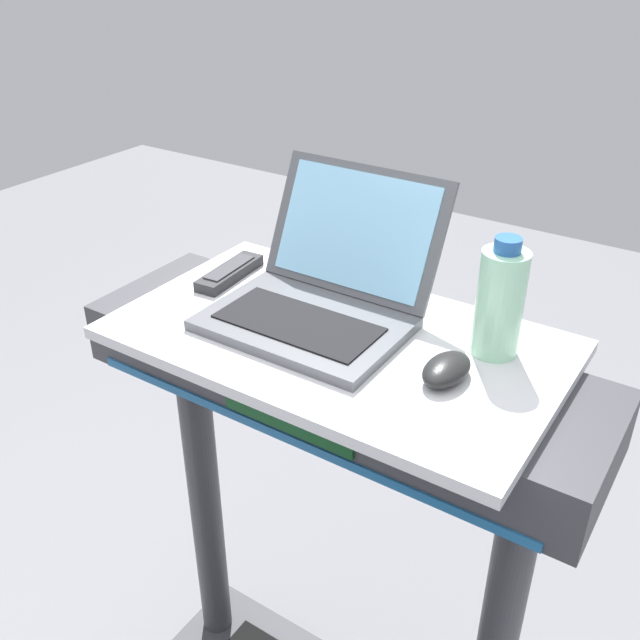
{
  "coord_description": "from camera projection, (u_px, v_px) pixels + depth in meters",
  "views": [
    {
      "loc": [
        0.53,
        -0.15,
        1.7
      ],
      "look_at": [
        0.0,
        0.65,
        1.15
      ],
      "focal_mm": 40.17,
      "sensor_mm": 36.0,
      "label": 1
    }
  ],
  "objects": [
    {
      "name": "tv_remote",
      "position": [
        230.0,
        272.0,
        1.33
      ],
      "size": [
        0.06,
        0.16,
        0.02
      ],
      "color": "#232326",
      "rests_on": "desk_board"
    },
    {
      "name": "water_bottle",
      "position": [
        500.0,
        301.0,
        1.07
      ],
      "size": [
        0.07,
        0.07,
        0.19
      ],
      "color": "#9EDBB2",
      "rests_on": "desk_board"
    },
    {
      "name": "laptop",
      "position": [
        321.0,
        292.0,
        1.19
      ],
      "size": [
        0.32,
        0.32,
        0.22
      ],
      "rotation": [
        0.0,
        0.0,
        -0.07
      ],
      "color": "#515459",
      "rests_on": "desk_board"
    },
    {
      "name": "desk_board",
      "position": [
        337.0,
        339.0,
        1.17
      ],
      "size": [
        0.72,
        0.42,
        0.02
      ],
      "primitive_type": "cube",
      "color": "silver",
      "rests_on": "treadmill_base"
    },
    {
      "name": "computer_mouse",
      "position": [
        446.0,
        369.0,
        1.04
      ],
      "size": [
        0.06,
        0.1,
        0.03
      ],
      "primitive_type": "ellipsoid",
      "rotation": [
        0.0,
        0.0,
        -0.05
      ],
      "color": "black",
      "rests_on": "desk_board"
    }
  ]
}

